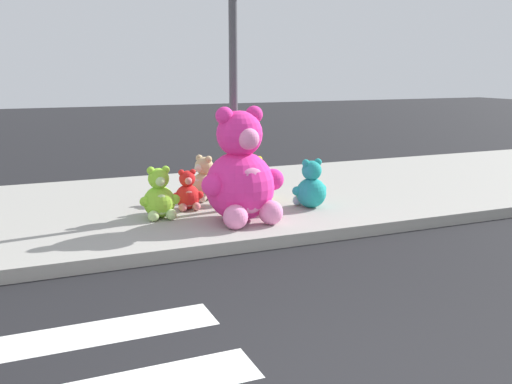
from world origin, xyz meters
The scene contains 8 objects.
sidewalk centered at (0.00, 5.20, 0.07)m, with size 28.00×4.40×0.15m, color #9E9B93.
sign_pole centered at (1.00, 4.40, 1.85)m, with size 0.56×0.11×3.20m.
plush_pink_large centered at (0.87, 3.81, 0.72)m, with size 1.10×0.98×1.43m.
plush_yellow centered at (1.46, 4.81, 0.41)m, with size 0.47×0.46×0.64m.
plush_red centered at (0.42, 4.66, 0.37)m, with size 0.42×0.38×0.55m.
plush_tan centered at (0.80, 5.13, 0.41)m, with size 0.47×0.46×0.65m.
plush_teal centered at (2.01, 4.11, 0.42)m, with size 0.52×0.46×0.68m.
plush_lime centered at (-0.04, 4.35, 0.42)m, with size 0.52×0.45×0.67m.
Camera 1 is at (-1.72, -2.72, 2.02)m, focal length 40.48 mm.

